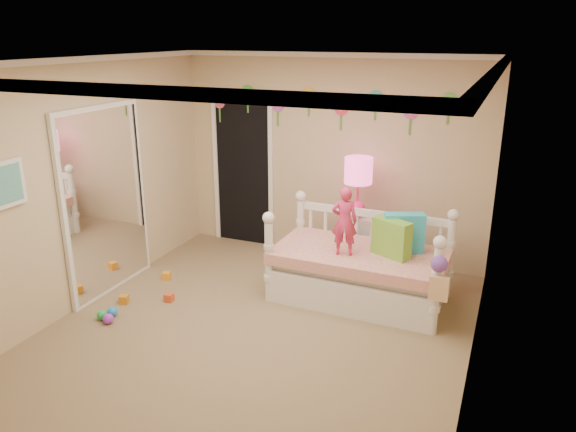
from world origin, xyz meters
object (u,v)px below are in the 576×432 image
at_px(daybed, 360,255).
at_px(child, 344,221).
at_px(nightstand, 355,244).
at_px(table_lamp, 358,178).

xyz_separation_m(daybed, child, (-0.14, -0.17, 0.43)).
bearing_deg(daybed, nightstand, 110.31).
height_order(child, table_lamp, table_lamp).
relative_size(daybed, nightstand, 2.69).
relative_size(daybed, table_lamp, 2.57).
distance_m(daybed, child, 0.48).
xyz_separation_m(child, nightstand, (-0.11, 0.89, -0.59)).
height_order(daybed, nightstand, daybed).
height_order(child, nightstand, child).
relative_size(nightstand, table_lamp, 0.95).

